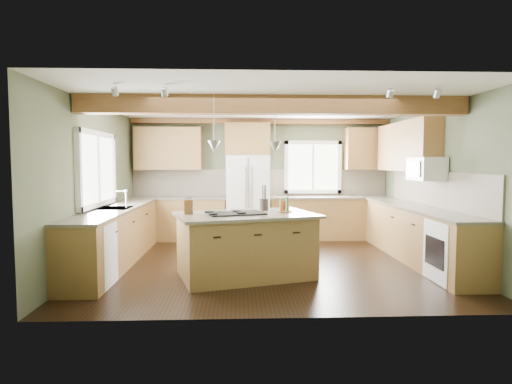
{
  "coord_description": "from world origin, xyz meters",
  "views": [
    {
      "loc": [
        -0.51,
        -6.93,
        1.66
      ],
      "look_at": [
        -0.2,
        0.3,
        1.15
      ],
      "focal_mm": 30.0,
      "sensor_mm": 36.0,
      "label": 1
    }
  ],
  "objects": [
    {
      "name": "knife_block",
      "position": [
        -1.21,
        -0.84,
        1.02
      ],
      "size": [
        0.13,
        0.1,
        0.2
      ],
      "primitive_type": "cube",
      "rotation": [
        0.0,
        0.0,
        0.05
      ],
      "color": "brown",
      "rests_on": "island_top"
    },
    {
      "name": "utensil_crock",
      "position": [
        -0.1,
        -0.38,
        1.01
      ],
      "size": [
        0.18,
        0.18,
        0.18
      ],
      "primitive_type": "cylinder",
      "rotation": [
        0.0,
        0.0,
        0.49
      ],
      "color": "#3E3532",
      "rests_on": "island_top"
    },
    {
      "name": "island",
      "position": [
        -0.4,
        -0.8,
        0.44
      ],
      "size": [
        2.06,
        1.58,
        0.88
      ],
      "primitive_type": "cube",
      "rotation": [
        0.0,
        0.0,
        0.28
      ],
      "color": "brown",
      "rests_on": "floor"
    },
    {
      "name": "floor",
      "position": [
        0.0,
        0.0,
        0.0
      ],
      "size": [
        5.6,
        5.6,
        0.0
      ],
      "primitive_type": "plane",
      "color": "black",
      "rests_on": "ground"
    },
    {
      "name": "wall_back",
      "position": [
        0.0,
        2.5,
        1.3
      ],
      "size": [
        5.6,
        0.0,
        5.6
      ],
      "primitive_type": "plane",
      "rotation": [
        1.57,
        0.0,
        0.0
      ],
      "color": "#4E563D",
      "rests_on": "ground"
    },
    {
      "name": "bottle_tray",
      "position": [
        0.19,
        -0.63,
        1.03
      ],
      "size": [
        0.31,
        0.31,
        0.21
      ],
      "primitive_type": null,
      "rotation": [
        0.0,
        0.0,
        0.45
      ],
      "color": "brown",
      "rests_on": "island_top"
    },
    {
      "name": "microwave",
      "position": [
        2.58,
        -0.05,
        1.55
      ],
      "size": [
        0.4,
        0.7,
        0.38
      ],
      "primitive_type": "cube",
      "color": "white",
      "rests_on": "wall_right"
    },
    {
      "name": "pendant_right",
      "position": [
        0.04,
        -0.67,
        1.88
      ],
      "size": [
        0.18,
        0.18,
        0.16
      ],
      "primitive_type": "cone",
      "rotation": [
        3.14,
        0.0,
        0.0
      ],
      "color": "#B2B2B7",
      "rests_on": "ceiling"
    },
    {
      "name": "window_left",
      "position": [
        -2.78,
        0.05,
        1.55
      ],
      "size": [
        0.04,
        1.6,
        1.05
      ],
      "primitive_type": "cube",
      "color": "white",
      "rests_on": "wall_left"
    },
    {
      "name": "backsplash_right",
      "position": [
        2.78,
        0.05,
        1.21
      ],
      "size": [
        0.03,
        3.7,
        0.58
      ],
      "primitive_type": "cube",
      "color": "brown",
      "rests_on": "wall_right"
    },
    {
      "name": "upper_cab_right",
      "position": [
        2.62,
        0.9,
        1.95
      ],
      "size": [
        0.35,
        2.2,
        0.9
      ],
      "primitive_type": "cube",
      "color": "brown",
      "rests_on": "wall_right"
    },
    {
      "name": "sink",
      "position": [
        -2.5,
        0.05,
        0.91
      ],
      "size": [
        0.5,
        0.65,
        0.03
      ],
      "primitive_type": "cube",
      "color": "#262628",
      "rests_on": "counter_left"
    },
    {
      "name": "ceiling",
      "position": [
        0.0,
        0.0,
        2.6
      ],
      "size": [
        5.6,
        5.6,
        0.0
      ],
      "primitive_type": "plane",
      "rotation": [
        3.14,
        0.0,
        0.0
      ],
      "color": "silver",
      "rests_on": "wall_back"
    },
    {
      "name": "wall_left",
      "position": [
        -2.8,
        0.0,
        1.3
      ],
      "size": [
        0.0,
        5.0,
        5.0
      ],
      "primitive_type": "plane",
      "rotation": [
        1.57,
        0.0,
        1.57
      ],
      "color": "#4E563D",
      "rests_on": "ground"
    },
    {
      "name": "counter_left",
      "position": [
        -2.5,
        0.05,
        0.9
      ],
      "size": [
        0.64,
        3.74,
        0.04
      ],
      "primitive_type": "cube",
      "color": "#433D31",
      "rests_on": "base_cab_left"
    },
    {
      "name": "soffit_trim",
      "position": [
        0.0,
        2.4,
        2.54
      ],
      "size": [
        5.55,
        0.2,
        0.1
      ],
      "primitive_type": "cube",
      "color": "#563318",
      "rests_on": "ceiling"
    },
    {
      "name": "oven",
      "position": [
        2.49,
        -1.25,
        0.43
      ],
      "size": [
        0.6,
        0.72,
        0.84
      ],
      "primitive_type": "cube",
      "color": "white",
      "rests_on": "floor"
    },
    {
      "name": "island_top",
      "position": [
        -0.4,
        -0.8,
        0.9
      ],
      "size": [
        2.21,
        1.73,
        0.04
      ],
      "primitive_type": "cube",
      "rotation": [
        0.0,
        0.0,
        0.28
      ],
      "color": "#433D31",
      "rests_on": "island"
    },
    {
      "name": "ceiling_beam",
      "position": [
        0.0,
        -0.8,
        2.47
      ],
      "size": [
        5.55,
        0.26,
        0.26
      ],
      "primitive_type": "cube",
      "color": "#563318",
      "rests_on": "ceiling"
    },
    {
      "name": "upper_cab_back_left",
      "position": [
        -1.99,
        2.33,
        1.95
      ],
      "size": [
        1.4,
        0.35,
        0.9
      ],
      "primitive_type": "cube",
      "color": "brown",
      "rests_on": "wall_back"
    },
    {
      "name": "window_back",
      "position": [
        1.15,
        2.48,
        1.55
      ],
      "size": [
        1.1,
        0.04,
        1.0
      ],
      "primitive_type": "cube",
      "color": "white",
      "rests_on": "wall_back"
    },
    {
      "name": "upper_cab_over_fridge",
      "position": [
        -0.3,
        2.33,
        2.15
      ],
      "size": [
        0.96,
        0.35,
        0.7
      ],
      "primitive_type": "cube",
      "color": "brown",
      "rests_on": "wall_back"
    },
    {
      "name": "upper_cab_back_corner",
      "position": [
        2.3,
        2.33,
        1.95
      ],
      "size": [
        0.9,
        0.35,
        0.9
      ],
      "primitive_type": "cube",
      "color": "brown",
      "rests_on": "wall_back"
    },
    {
      "name": "base_cab_back_right",
      "position": [
        1.49,
        2.2,
        0.44
      ],
      "size": [
        2.62,
        0.6,
        0.88
      ],
      "primitive_type": "cube",
      "color": "brown",
      "rests_on": "floor"
    },
    {
      "name": "counter_back_right",
      "position": [
        1.49,
        2.2,
        0.9
      ],
      "size": [
        2.66,
        0.64,
        0.04
      ],
      "primitive_type": "cube",
      "color": "#433D31",
      "rests_on": "base_cab_back_right"
    },
    {
      "name": "base_cab_back_left",
      "position": [
        -1.79,
        2.2,
        0.44
      ],
      "size": [
        2.02,
        0.6,
        0.88
      ],
      "primitive_type": "cube",
      "color": "brown",
      "rests_on": "floor"
    },
    {
      "name": "dishwasher",
      "position": [
        -2.49,
        -1.25,
        0.43
      ],
      "size": [
        0.6,
        0.6,
        0.84
      ],
      "primitive_type": "cube",
      "color": "white",
      "rests_on": "floor"
    },
    {
      "name": "wall_right",
      "position": [
        2.8,
        0.0,
        1.3
      ],
      "size": [
        0.0,
        5.0,
        5.0
      ],
      "primitive_type": "plane",
      "rotation": [
        1.57,
        0.0,
        -1.57
      ],
      "color": "#4E563D",
      "rests_on": "ground"
    },
    {
      "name": "refrigerator",
      "position": [
        -0.3,
        2.12,
        0.9
      ],
      "size": [
        0.9,
        0.74,
        1.8
      ],
      "primitive_type": "cube",
      "color": "white",
      "rests_on": "floor"
    },
    {
      "name": "base_cab_right",
      "position": [
        2.5,
        0.05,
        0.44
      ],
      "size": [
        0.6,
        3.7,
        0.88
      ],
      "primitive_type": "cube",
      "color": "brown",
      "rests_on": "floor"
    },
    {
      "name": "backsplash_back",
      "position": [
        0.0,
        2.48,
        1.21
      ],
      "size": [
        5.58,
        0.03,
        0.58
      ],
      "primitive_type": "cube",
      "color": "brown",
      "rests_on": "wall_back"
    },
    {
      "name": "cooktop",
      "position": [
        -0.55,
        -0.84,
        0.93
      ],
      "size": [
        0.91,
        0.73,
        0.02
      ],
      "primitive_type": "cube",
      "rotation": [
        0.0,
        0.0,
        0.28
      ],
      "color": "black",
      "rests_on": "island_top"
    },
    {
      "name": "base_cab_left",
      "position": [
        -2.5,
        0.05,
        0.44
      ],
      "size": [
        0.6,
        3.7,
        0.88
      ],
      "primitive_type": "cube",
      "color": "brown",
      "rests_on": "floor"
    },
    {
      "name": "faucet",
      "position": [
        -2.32,
        0.05,
        1.05
      ],
      "size": [
        0.02,
        0.02,
        0.28
      ],
      "primitive_type": "cylinder",
      "color": "#B2B2B7",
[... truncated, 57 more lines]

